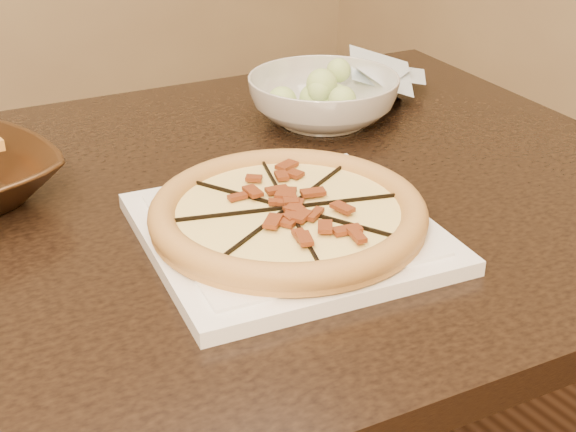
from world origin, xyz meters
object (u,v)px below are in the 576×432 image
(plate, at_px, (288,231))
(dining_table, at_px, (158,280))
(salad_bowl, at_px, (323,99))
(pizza, at_px, (288,213))

(plate, bearing_deg, dining_table, 123.21)
(dining_table, height_order, salad_bowl, salad_bowl)
(dining_table, height_order, plate, plate)
(pizza, xyz_separation_m, salad_bowl, (0.25, 0.29, 0.00))
(pizza, bearing_deg, dining_table, 123.21)
(dining_table, relative_size, salad_bowl, 6.37)
(dining_table, distance_m, salad_bowl, 0.40)
(dining_table, height_order, pizza, pizza)
(pizza, distance_m, salad_bowl, 0.38)
(salad_bowl, bearing_deg, pizza, -131.33)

